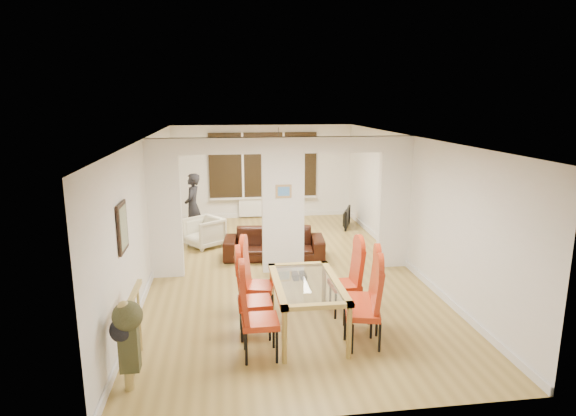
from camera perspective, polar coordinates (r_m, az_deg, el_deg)
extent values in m
cube|color=olive|center=(9.51, -0.58, -7.40)|extent=(5.00, 9.00, 0.01)
cube|color=white|center=(9.15, -0.60, 0.27)|extent=(5.00, 0.18, 2.60)
cube|color=black|center=(13.47, -2.96, 5.12)|extent=(3.00, 0.08, 1.80)
cube|color=white|center=(13.64, -2.89, 0.09)|extent=(1.40, 0.08, 0.50)
sphere|color=orange|center=(12.30, -1.14, 7.46)|extent=(0.36, 0.36, 0.36)
cube|color=gray|center=(6.82, -19.03, -2.17)|extent=(0.04, 0.52, 0.67)
cube|color=#4C8CD8|center=(8.99, -0.53, 2.00)|extent=(0.30, 0.03, 0.25)
imported|color=black|center=(10.18, -1.66, -4.23)|extent=(2.17, 1.02, 0.61)
imported|color=beige|center=(11.08, -9.89, -2.85)|extent=(1.02, 1.02, 0.67)
imported|color=black|center=(11.68, -11.21, 0.19)|extent=(0.64, 0.49, 1.58)
imported|color=black|center=(12.70, 6.66, -1.13)|extent=(0.87, 0.43, 0.51)
cylinder|color=#143F19|center=(11.68, -0.57, -1.54)|extent=(0.07, 0.07, 0.29)
imported|color=black|center=(11.52, -0.64, -2.34)|extent=(0.23, 0.23, 0.06)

